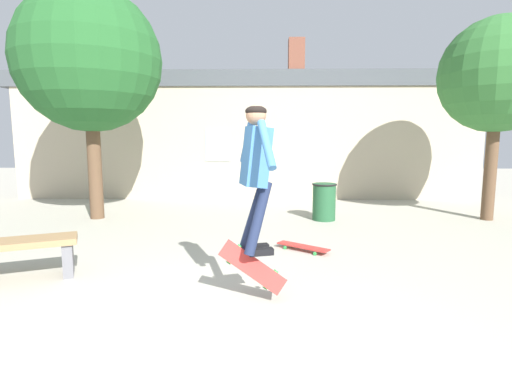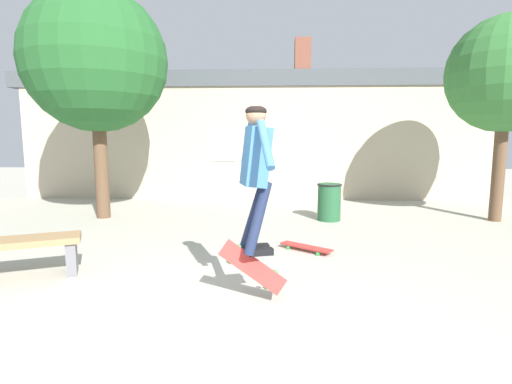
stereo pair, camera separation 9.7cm
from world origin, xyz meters
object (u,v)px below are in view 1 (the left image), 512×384
tree_right (498,76)px  skateboard_resting (303,247)px  skater (256,165)px  tree_left (89,61)px  skateboard_flipping (253,267)px  trash_bin (324,201)px

tree_right → skateboard_resting: (-4.20, -2.50, -2.95)m
skater → skateboard_resting: 2.50m
tree_right → skater: (-4.89, -4.45, -1.54)m
tree_left → skater: size_ratio=3.14×
skateboard_flipping → skateboard_resting: (0.73, 1.99, -0.32)m
trash_bin → skater: size_ratio=0.51×
tree_left → skateboard_resting: size_ratio=6.00×
skater → skateboard_flipping: 1.08m
tree_right → skater: size_ratio=2.72×
tree_right → trash_bin: bearing=-178.3°
tree_left → trash_bin: size_ratio=6.15×
skater → tree_right: bearing=26.3°
tree_left → skateboard_resting: bearing=-30.0°
tree_left → trash_bin: tree_left is taller
trash_bin → skateboard_flipping: trash_bin is taller
skater → skateboard_resting: (0.69, 1.96, -1.40)m
tree_left → skateboard_flipping: 6.42m
trash_bin → skateboard_resting: 2.51m
trash_bin → tree_left: bearing=179.1°
tree_right → skateboard_flipping: bearing=-137.7°
tree_right → tree_left: size_ratio=0.87×
tree_right → skateboard_flipping: (-4.93, -4.49, -2.62)m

